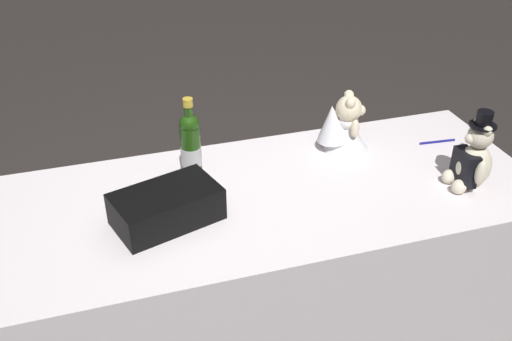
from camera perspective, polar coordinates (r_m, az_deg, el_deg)
The scene contains 7 objects.
ground_plane at distance 2.52m, azimuth 0.00°, elevation -16.13°, with size 12.00×12.00×0.00m, color #2D2826.
reception_table at distance 2.27m, azimuth 0.00°, elevation -9.98°, with size 2.03×0.78×0.73m, color white.
teddy_bear_groom at distance 2.17m, azimuth 20.22°, elevation 0.99°, with size 0.15×0.17×0.29m.
teddy_bear_bride at distance 2.30m, azimuth 8.44°, elevation 4.28°, with size 0.24×0.20×0.23m.
champagne_bottle at distance 2.08m, azimuth -6.35°, elevation 2.40°, with size 0.07×0.07×0.31m.
signing_pen at distance 2.47m, azimuth 17.04°, elevation 2.68°, with size 0.16×0.02×0.01m.
gift_case_black at distance 1.91m, azimuth -8.66°, elevation -3.48°, with size 0.38×0.28×0.11m.
Camera 1 is at (-0.50, -1.62, 1.87)m, focal length 41.30 mm.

